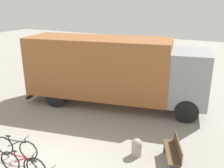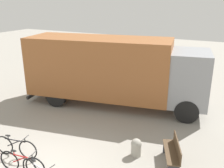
# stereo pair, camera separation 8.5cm
# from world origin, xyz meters

# --- Properties ---
(delivery_truck) EXTENTS (9.19, 4.02, 3.42)m
(delivery_truck) POSITION_xyz_m (-0.32, 6.08, 1.91)
(delivery_truck) COLOR #99592D
(delivery_truck) RESTS_ON ground
(park_bench) EXTENTS (0.91, 1.52, 0.92)m
(park_bench) POSITION_xyz_m (3.71, 2.42, 0.51)
(park_bench) COLOR brown
(park_bench) RESTS_ON ground
(bicycle_near) EXTENTS (1.66, 0.45, 0.80)m
(bicycle_near) POSITION_xyz_m (-1.23, 0.45, 0.38)
(bicycle_near) COLOR black
(bicycle_near) RESTS_ON ground
(bicycle_middle) EXTENTS (1.67, 0.44, 0.80)m
(bicycle_middle) POSITION_xyz_m (-0.34, -0.12, 0.38)
(bicycle_middle) COLOR black
(bicycle_middle) RESTS_ON ground
(bollard_near_bench) EXTENTS (0.37, 0.37, 0.65)m
(bollard_near_bench) POSITION_xyz_m (2.45, 2.39, 0.34)
(bollard_near_bench) COLOR #9E998C
(bollard_near_bench) RESTS_ON ground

